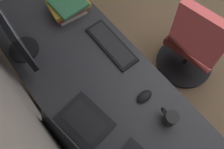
% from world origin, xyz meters
% --- Properties ---
extents(desk, '(2.18, 0.73, 0.73)m').
position_xyz_m(desk, '(0.35, 1.64, 0.67)').
color(desk, '#38383D').
rests_on(desk, ground).
extents(drawer_pedestal, '(0.40, 0.51, 0.69)m').
position_xyz_m(drawer_pedestal, '(0.49, 1.66, 0.35)').
color(drawer_pedestal, '#38383D').
rests_on(drawer_pedestal, ground).
extents(monitor_primary, '(0.52, 0.20, 0.43)m').
position_xyz_m(monitor_primary, '(0.94, 1.87, 0.98)').
color(monitor_primary, black).
rests_on(monitor_primary, desk).
extents(laptop_left, '(0.34, 0.35, 0.23)m').
position_xyz_m(laptop_left, '(0.28, 1.90, 0.78)').
color(laptop_left, black).
rests_on(laptop_left, desk).
extents(keyboard_main, '(0.42, 0.14, 0.02)m').
position_xyz_m(keyboard_main, '(0.60, 1.39, 0.74)').
color(keyboard_main, black).
rests_on(keyboard_main, desk).
extents(mouse_main, '(0.06, 0.10, 0.03)m').
position_xyz_m(mouse_main, '(0.18, 1.46, 0.75)').
color(mouse_main, black).
rests_on(mouse_main, desk).
extents(book_stack_near, '(0.24, 0.30, 0.11)m').
position_xyz_m(book_stack_near, '(1.02, 1.45, 0.79)').
color(book_stack_near, beige).
rests_on(book_stack_near, desk).
extents(coffee_mug, '(0.12, 0.08, 0.10)m').
position_xyz_m(coffee_mug, '(-0.01, 1.45, 0.78)').
color(coffee_mug, black).
rests_on(coffee_mug, desk).
extents(office_chair, '(0.56, 0.59, 0.97)m').
position_xyz_m(office_chair, '(0.30, 0.74, 0.46)').
color(office_chair, maroon).
rests_on(office_chair, ground).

